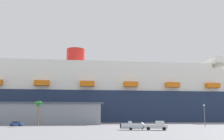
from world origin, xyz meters
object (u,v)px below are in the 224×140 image
(street_lamp, at_px, (204,112))
(parked_car_blue_suv, at_px, (17,124))
(pickup_truck, at_px, (157,126))
(small_boat_on_trailer, at_px, (135,126))
(palm_tree, at_px, (39,106))
(cruise_ship, at_px, (127,97))

(street_lamp, xyz_separation_m, parked_car_blue_suv, (-62.73, 10.34, -3.92))
(pickup_truck, xyz_separation_m, parked_car_blue_suv, (-42.20, 30.03, -0.21))
(small_boat_on_trailer, distance_m, parked_car_blue_suv, 47.03)
(pickup_truck, distance_m, small_boat_on_trailer, 5.28)
(street_lamp, distance_m, parked_car_blue_suv, 63.70)
(palm_tree, distance_m, street_lamp, 56.13)
(cruise_ship, xyz_separation_m, parked_car_blue_suv, (-47.17, -67.87, -14.24))
(small_boat_on_trailer, relative_size, street_lamp, 1.01)
(pickup_truck, relative_size, street_lamp, 0.82)
(palm_tree, xyz_separation_m, parked_car_blue_suv, (-7.45, 0.89, -6.06))
(pickup_truck, relative_size, palm_tree, 0.68)
(pickup_truck, bearing_deg, cruise_ship, 87.09)
(pickup_truck, height_order, palm_tree, palm_tree)
(cruise_ship, height_order, pickup_truck, cruise_ship)
(palm_tree, bearing_deg, street_lamp, -9.71)
(street_lamp, height_order, parked_car_blue_suv, street_lamp)
(pickup_truck, distance_m, palm_tree, 45.74)
(pickup_truck, distance_m, parked_car_blue_suv, 51.80)
(small_boat_on_trailer, xyz_separation_m, palm_tree, (-29.57, 28.13, 5.93))
(pickup_truck, xyz_separation_m, palm_tree, (-34.75, 29.15, 5.85))
(cruise_ship, xyz_separation_m, palm_tree, (-39.73, -68.76, -8.18))
(pickup_truck, distance_m, street_lamp, 28.69)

